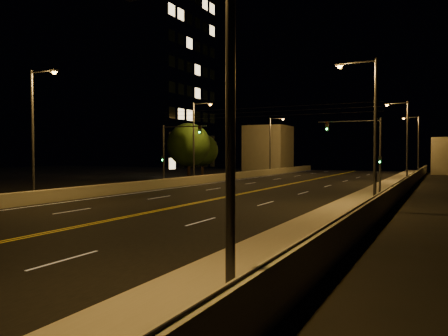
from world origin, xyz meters
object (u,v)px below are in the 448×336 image
at_px(streetlight_4, 35,127).
at_px(streetlight_5, 196,137).
at_px(streetlight_3, 417,141).
at_px(traffic_signal_right, 368,147).
at_px(streetlight_1, 371,123).
at_px(streetlight_0, 218,63).
at_px(traffic_signal_left, 172,148).
at_px(streetlight_2, 405,137).
at_px(tree_1, 202,150).
at_px(tree_0, 189,145).
at_px(building_tower, 132,86).
at_px(streetlight_6, 272,142).

xyz_separation_m(streetlight_4, streetlight_5, (0.00, 21.90, 0.00)).
relative_size(streetlight_3, traffic_signal_right, 1.47).
bearing_deg(streetlight_4, traffic_signal_right, 37.54).
bearing_deg(streetlight_1, streetlight_0, -90.00).
height_order(streetlight_0, traffic_signal_left, streetlight_0).
bearing_deg(streetlight_2, streetlight_0, -90.00).
distance_m(streetlight_0, traffic_signal_right, 28.74).
relative_size(streetlight_4, tree_1, 1.49).
distance_m(streetlight_3, traffic_signal_left, 43.24).
bearing_deg(streetlight_5, tree_0, 134.85).
distance_m(traffic_signal_right, traffic_signal_left, 18.85).
distance_m(streetlight_2, building_tower, 44.20).
bearing_deg(streetlight_6, streetlight_0, -70.23).
bearing_deg(traffic_signal_right, tree_1, 144.60).
bearing_deg(streetlight_6, tree_1, -115.00).
bearing_deg(tree_0, streetlight_5, -45.15).
bearing_deg(building_tower, streetlight_3, 20.90).
xyz_separation_m(streetlight_0, traffic_signal_left, (-20.35, 28.67, -1.38)).
relative_size(traffic_signal_left, tree_1, 1.01).
xyz_separation_m(streetlight_4, building_tower, (-21.38, 37.09, 9.39)).
bearing_deg(streetlight_3, traffic_signal_left, -118.09).
distance_m(streetlight_6, building_tower, 25.11).
distance_m(streetlight_1, tree_0, 29.77).
relative_size(streetlight_1, streetlight_3, 1.00).
bearing_deg(streetlight_0, tree_0, 122.39).
bearing_deg(streetlight_4, streetlight_0, -31.89).
distance_m(streetlight_1, streetlight_3, 46.71).
distance_m(streetlight_4, streetlight_6, 46.32).
relative_size(traffic_signal_left, tree_0, 0.88).
relative_size(streetlight_5, traffic_signal_left, 1.47).
height_order(streetlight_0, streetlight_2, same).
distance_m(streetlight_1, tree_1, 38.42).
bearing_deg(traffic_signal_right, streetlight_4, -142.46).
bearing_deg(traffic_signal_left, building_tower, 135.92).
bearing_deg(streetlight_3, building_tower, -159.10).
relative_size(streetlight_2, traffic_signal_right, 1.47).
bearing_deg(streetlight_2, streetlight_3, 90.00).
relative_size(streetlight_6, building_tower, 0.30).
relative_size(streetlight_3, traffic_signal_left, 1.47).
distance_m(streetlight_4, streetlight_5, 21.90).
distance_m(streetlight_0, streetlight_4, 25.26).
relative_size(streetlight_2, streetlight_5, 1.00).
xyz_separation_m(streetlight_3, building_tower, (-42.83, -16.36, 9.39)).
distance_m(streetlight_0, streetlight_3, 66.80).
bearing_deg(streetlight_5, building_tower, 144.60).
distance_m(tree_0, tree_1, 9.90).
xyz_separation_m(traffic_signal_left, tree_1, (-6.99, 18.36, -0.05)).
distance_m(streetlight_4, tree_1, 34.23).
bearing_deg(streetlight_6, traffic_signal_right, -57.24).
height_order(streetlight_1, tree_0, streetlight_1).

